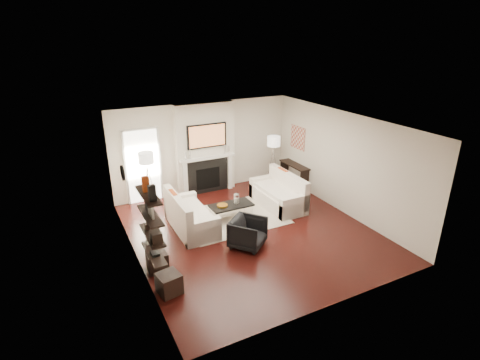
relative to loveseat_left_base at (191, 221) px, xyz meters
name	(u,v)px	position (x,y,z in m)	size (l,w,h in m)	color
room_envelope	(252,180)	(1.24, -0.81, 1.14)	(6.00, 6.00, 6.00)	#340D0B
chimney_breast	(205,149)	(1.24, 2.06, 1.14)	(1.80, 0.25, 2.70)	silver
fireplace_surround	(208,176)	(1.24, 1.93, 0.31)	(1.30, 0.02, 1.04)	black
firebox	(208,178)	(1.24, 1.92, 0.24)	(0.75, 0.02, 0.65)	black
mantel_pilaster_l	(185,180)	(0.52, 1.90, 0.34)	(0.12, 0.08, 1.10)	white
mantel_pilaster_r	(230,172)	(1.96, 1.90, 0.34)	(0.12, 0.08, 1.10)	white
mantel_shelf	(208,158)	(1.24, 1.88, 0.91)	(1.70, 0.18, 0.07)	white
tv_body	(207,136)	(1.24, 1.90, 1.57)	(1.20, 0.06, 0.70)	black
tv_screen	(207,136)	(1.24, 1.87, 1.57)	(1.10, 0.01, 0.62)	#BF723F
candlestick_l_tall	(190,154)	(0.69, 1.89, 1.09)	(0.04, 0.04, 0.30)	silver
candlestick_l_short	(186,156)	(0.56, 1.89, 1.06)	(0.04, 0.04, 0.24)	silver
candlestick_r_tall	(225,149)	(1.79, 1.89, 1.09)	(0.04, 0.04, 0.30)	silver
candlestick_r_short	(229,150)	(1.92, 1.89, 1.06)	(0.04, 0.04, 0.24)	silver
hallway_panel	(143,167)	(-0.61, 2.17, 0.84)	(0.90, 0.02, 2.10)	white
door_trim_l	(126,169)	(-1.09, 2.15, 0.84)	(0.06, 0.06, 2.16)	white
door_trim_r	(160,164)	(-0.13, 2.15, 0.84)	(0.06, 0.06, 2.16)	white
door_trim_top	(139,129)	(-0.61, 2.15, 1.92)	(1.02, 0.06, 0.06)	white
rug	(232,217)	(1.15, 0.07, -0.20)	(2.60, 2.00, 0.01)	#BDAF9A
loveseat_left_base	(191,221)	(0.00, 0.00, 0.00)	(0.85, 1.80, 0.42)	white
loveseat_left_back	(178,212)	(-0.33, 0.00, 0.32)	(0.18, 1.80, 0.80)	white
loveseat_left_arm_n	(203,232)	(0.00, -0.81, 0.09)	(0.85, 0.18, 0.60)	white
loveseat_left_arm_s	(181,205)	(0.00, 0.81, 0.09)	(0.85, 0.18, 0.60)	white
loveseat_left_cushion	(193,211)	(0.05, 0.00, 0.26)	(0.63, 1.44, 0.10)	white
pillow_left_orange	(173,200)	(-0.33, 0.30, 0.52)	(0.10, 0.42, 0.42)	#B74316
pillow_left_charcoal	(181,210)	(-0.33, -0.30, 0.51)	(0.10, 0.40, 0.40)	black
loveseat_right_base	(278,199)	(2.61, 0.15, 0.00)	(0.85, 1.80, 0.42)	white
loveseat_right_back	(288,186)	(2.95, 0.15, 0.32)	(0.18, 1.80, 0.80)	white
loveseat_right_arm_n	(294,207)	(2.61, -0.66, 0.09)	(0.85, 0.18, 0.60)	white
loveseat_right_arm_s	(263,186)	(2.61, 0.96, 0.09)	(0.85, 0.18, 0.60)	white
loveseat_right_cushion	(276,191)	(2.56, 0.15, 0.26)	(0.63, 1.44, 0.10)	white
pillow_right_orange	(283,176)	(2.95, 0.45, 0.52)	(0.10, 0.42, 0.42)	#B74316
pillow_right_charcoal	(295,183)	(2.95, -0.15, 0.51)	(0.10, 0.40, 0.40)	black
coffee_table	(231,205)	(1.10, 0.00, 0.19)	(1.10, 0.55, 0.04)	black
coffee_leg_nw	(217,220)	(0.60, -0.22, -0.02)	(0.02, 0.02, 0.38)	silver
coffee_leg_ne	(252,212)	(1.60, -0.22, -0.02)	(0.02, 0.02, 0.38)	silver
coffee_leg_sw	(210,213)	(0.60, 0.22, -0.02)	(0.02, 0.02, 0.38)	silver
coffee_leg_se	(244,205)	(1.60, 0.22, -0.02)	(0.02, 0.02, 0.38)	silver
hurricane_glass	(236,198)	(1.25, 0.00, 0.35)	(0.14, 0.14, 0.24)	white
hurricane_candle	(236,201)	(1.25, 0.00, 0.29)	(0.11, 0.11, 0.17)	white
copper_bowl	(222,206)	(0.85, 0.00, 0.24)	(0.27, 0.27, 0.05)	#A36F1B
armchair	(248,232)	(0.86, -1.36, 0.16)	(0.72, 0.67, 0.74)	black
lamp_left_post	(149,187)	(-0.61, 1.68, 0.39)	(0.02, 0.02, 1.20)	silver
lamp_left_shade	(146,158)	(-0.61, 1.68, 1.24)	(0.40, 0.40, 0.30)	white
lamp_left_leg_a	(153,186)	(-0.50, 1.68, 0.39)	(0.02, 0.02, 1.25)	silver
lamp_left_leg_b	(146,186)	(-0.66, 1.78, 0.39)	(0.02, 0.02, 1.25)	silver
lamp_left_leg_c	(148,189)	(-0.66, 1.59, 0.39)	(0.02, 0.02, 1.25)	silver
lamp_right_post	(273,167)	(3.29, 1.54, 0.39)	(0.02, 0.02, 1.20)	silver
lamp_right_shade	(274,141)	(3.29, 1.54, 1.24)	(0.40, 0.40, 0.30)	white
lamp_right_leg_a	(276,167)	(3.40, 1.54, 0.39)	(0.02, 0.02, 1.25)	silver
lamp_right_leg_b	(270,167)	(3.24, 1.63, 0.39)	(0.02, 0.02, 1.25)	silver
lamp_right_leg_c	(273,168)	(3.24, 1.44, 0.39)	(0.02, 0.02, 1.25)	silver
console_top	(294,165)	(3.81, 1.11, 0.52)	(0.35, 1.20, 0.04)	black
console_leg_n	(304,182)	(3.81, 0.56, 0.14)	(0.30, 0.04, 0.71)	black
console_leg_s	(284,171)	(3.81, 1.66, 0.14)	(0.30, 0.04, 0.71)	black
wall_art	(298,138)	(3.97, 1.24, 1.34)	(0.03, 0.70, 0.70)	#BD765E
shelf_bottom	(154,253)	(-1.38, -1.81, 0.49)	(0.25, 1.00, 0.04)	black
shelf_lower	(152,235)	(-1.38, -1.81, 0.89)	(0.25, 1.00, 0.04)	black
shelf_upper	(150,215)	(-1.38, -1.81, 1.29)	(0.25, 1.00, 0.04)	black
shelf_top	(148,195)	(-1.38, -1.81, 1.69)	(0.25, 1.00, 0.04)	black
decor_magfile_a	(152,193)	(-1.38, -2.12, 1.85)	(0.12, 0.10, 0.28)	black
decor_magfile_b	(146,184)	(-1.38, -1.68, 1.85)	(0.12, 0.10, 0.28)	#B74316
decor_frame_a	(151,211)	(-1.38, -1.89, 1.42)	(0.04, 0.30, 0.22)	white
decor_frame_b	(147,206)	(-1.38, -1.62, 1.40)	(0.04, 0.22, 0.18)	black
decor_wine_rack	(156,237)	(-1.38, -2.11, 1.01)	(0.18, 0.25, 0.20)	black
decor_box_small	(149,226)	(-1.38, -1.59, 0.97)	(0.15, 0.12, 0.12)	black
decor_books	(155,253)	(-1.38, -1.88, 0.53)	(0.14, 0.20, 0.05)	black
decor_box_tall	(149,240)	(-1.38, -1.46, 0.60)	(0.10, 0.10, 0.18)	white
clock_rim	(123,173)	(-1.49, 0.09, 1.49)	(0.34, 0.34, 0.04)	black
clock_face	(124,173)	(-1.46, 0.09, 1.49)	(0.29, 0.29, 0.01)	white
ottoman_near	(157,261)	(-1.23, -1.33, -0.01)	(0.40, 0.40, 0.40)	black
ottoman_far	(169,283)	(-1.23, -2.15, -0.01)	(0.40, 0.40, 0.40)	black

